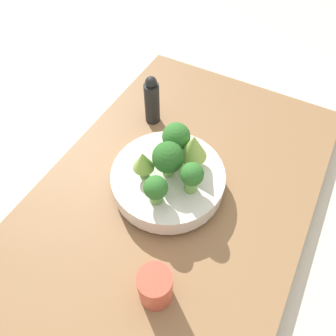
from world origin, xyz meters
The scene contains 11 objects.
ground_plane centered at (0.00, 0.00, 0.00)m, with size 6.00×6.00×0.00m, color beige.
table centered at (0.00, 0.00, 0.02)m, with size 0.93×0.63×0.04m.
bowl centered at (-0.01, 0.02, 0.08)m, with size 0.27×0.27×0.06m.
broccoli_floret_right centered at (0.05, 0.03, 0.16)m, with size 0.07×0.07×0.09m.
romanesco_piece_near centered at (0.04, -0.02, 0.16)m, with size 0.06×0.06×0.10m.
romanesco_piece_far centered at (-0.04, 0.07, 0.15)m, with size 0.05×0.05×0.08m.
broccoli_floret_left centered at (-0.09, 0.01, 0.14)m, with size 0.05×0.05×0.07m.
broccoli_floret_center centered at (-0.01, 0.02, 0.16)m, with size 0.07×0.07×0.09m.
broccoli_floret_front centered at (-0.03, -0.04, 0.15)m, with size 0.05×0.05×0.08m.
cup centered at (-0.25, -0.08, 0.09)m, with size 0.07×0.07×0.09m.
pepper_mill centered at (0.18, 0.17, 0.11)m, with size 0.04×0.04×0.15m.
Camera 1 is at (-0.41, -0.19, 0.72)m, focal length 35.00 mm.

